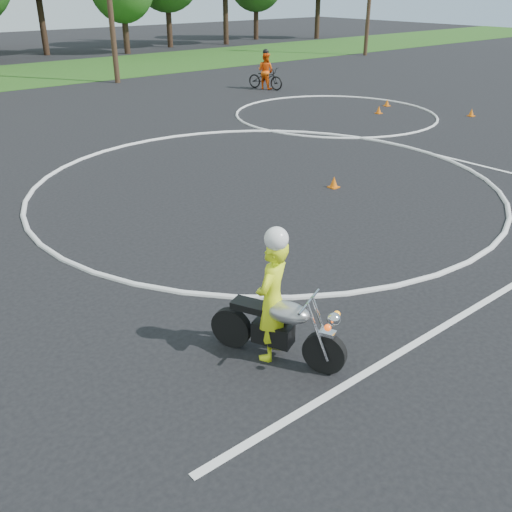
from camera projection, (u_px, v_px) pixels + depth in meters
ground at (350, 218)px, 12.95m from camera, size 120.00×120.00×0.00m
course_markings at (290, 159)px, 17.22m from camera, size 19.05×19.05×0.12m
primary_motorcycle at (279, 327)px, 7.89m from camera, size 1.02×1.91×1.07m
rider_primary_grp at (272, 296)px, 7.78m from camera, size 0.78×0.67×1.99m
rider_second_grp at (266, 75)px, 28.30m from camera, size 1.20×2.10×1.91m
traffic_cones at (424, 133)px, 19.69m from camera, size 10.91×11.39×0.30m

